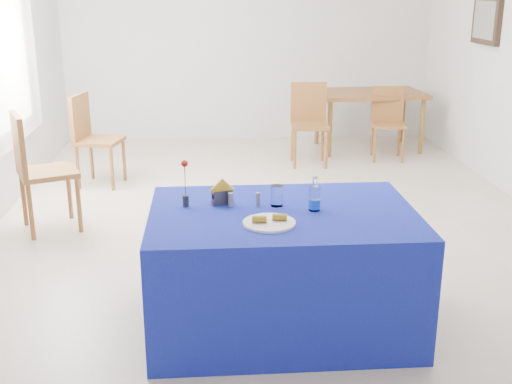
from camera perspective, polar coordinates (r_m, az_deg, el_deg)
floor at (r=5.78m, az=1.65°, el=-2.91°), size 7.00×7.00×0.00m
room_shell at (r=5.42m, az=1.81°, el=14.65°), size 7.00×7.00×7.00m
window_pane at (r=6.48m, az=-21.84°, el=12.19°), size 0.04×1.50×1.60m
curtain at (r=6.46m, az=-21.23°, el=12.24°), size 0.04×1.75×1.85m
picture_frame at (r=7.62m, az=19.84°, el=14.19°), size 0.06×0.64×0.52m
picture_art at (r=7.61m, az=19.66°, el=14.21°), size 0.02×0.52×0.40m
plate at (r=3.64m, az=1.18°, el=-2.76°), size 0.30×0.30×0.01m
drinking_glass at (r=3.92m, az=1.86°, el=-0.33°), size 0.08×0.08×0.13m
salt_shaker at (r=3.92m, az=-2.26°, el=-0.68°), size 0.03×0.03×0.08m
pepper_shaker at (r=3.92m, az=0.17°, el=-0.66°), size 0.03×0.03×0.08m
blue_table at (r=3.99m, az=2.34°, el=-6.85°), size 1.60×1.10×0.76m
water_bottle at (r=3.86m, az=5.21°, el=-0.61°), size 0.07×0.07×0.21m
napkin_holder at (r=3.96m, az=-3.03°, el=-0.39°), size 0.15×0.09×0.17m
rose_vase at (r=3.91m, az=-6.31°, el=0.60°), size 0.04×0.04×0.29m
oak_table at (r=8.50m, az=10.04°, el=8.26°), size 1.40×0.95×0.76m
chair_bg_left at (r=7.72m, az=4.73°, el=6.61°), size 0.45×0.45×0.96m
chair_bg_right at (r=8.11m, az=11.63°, el=6.50°), size 0.44×0.44×0.88m
chair_win_a at (r=5.78m, az=-19.02°, el=2.35°), size 0.61×0.61×1.04m
chair_win_b at (r=7.04m, az=-14.44°, el=5.08°), size 0.52×0.52×0.98m
banana_pieces at (r=3.63m, az=1.23°, el=-2.34°), size 0.21×0.07×0.04m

